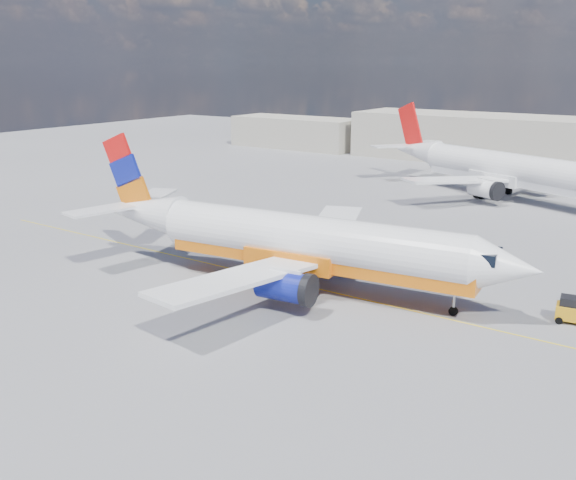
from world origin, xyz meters
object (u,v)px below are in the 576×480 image
Objects in this scene: second_jet at (502,169)px; gse_tug at (575,311)px; main_jet at (296,241)px; traffic_cone at (224,284)px.

second_jet is 13.69× the size of gse_tug.
traffic_cone is at bearing -151.56° from main_jet.
main_jet is 6.57m from traffic_cone.
gse_tug is 4.77× the size of traffic_cone.
main_jet is 65.31× the size of traffic_cone.
main_jet is 20.06m from gse_tug.
traffic_cone is at bearing -77.39° from second_jet.
main_jet is at bearing 35.43° from traffic_cone.
main_jet reaches higher than traffic_cone.
gse_tug is at bearing -45.10° from second_jet.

